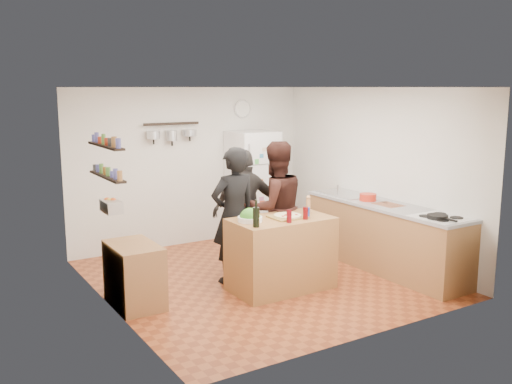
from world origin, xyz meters
TOP-DOWN VIEW (x-y plane):
  - room_shell at (0.00, 0.39)m, footprint 4.20×4.20m
  - prep_island at (0.01, -0.47)m, footprint 1.25×0.72m
  - pizza_board at (0.09, -0.49)m, footprint 0.42×0.34m
  - pizza at (0.09, -0.49)m, footprint 0.34×0.34m
  - salad_bowl at (-0.41, -0.42)m, footprint 0.30×0.30m
  - wine_bottle at (-0.49, -0.69)m, footprint 0.08×0.08m
  - wine_glass_near at (-0.04, -0.71)m, footprint 0.06×0.06m
  - wine_glass_far at (0.23, -0.67)m, footprint 0.06×0.06m
  - pepper_mill at (0.46, -0.42)m, footprint 0.06×0.06m
  - salt_canister at (0.31, -0.59)m, footprint 0.08×0.08m
  - person_left at (-0.35, 0.08)m, footprint 0.65×0.43m
  - person_center at (0.28, 0.07)m, footprint 0.94×0.77m
  - person_back at (0.08, 0.51)m, footprint 1.00×0.47m
  - counter_run at (1.70, -0.55)m, footprint 0.63×2.63m
  - stove_top at (1.70, -1.50)m, footprint 0.60×0.62m
  - skillet at (1.60, -1.53)m, footprint 0.25×0.25m
  - sink at (1.70, 0.30)m, footprint 0.50×0.80m
  - cutting_board at (1.70, -0.60)m, footprint 0.30×0.40m
  - red_bowl at (1.65, -0.24)m, footprint 0.24×0.24m
  - fridge at (0.95, 1.75)m, footprint 0.70×0.68m
  - wall_clock at (0.95, 2.08)m, footprint 0.30×0.03m
  - spice_shelf_lower at (-1.93, 0.20)m, footprint 0.12×1.00m
  - spice_shelf_upper at (-1.93, 0.20)m, footprint 0.12×1.00m
  - produce_basket at (-1.90, 0.20)m, footprint 0.18×0.35m
  - side_table at (-1.74, -0.04)m, footprint 0.50×0.80m
  - pot_rack at (-0.35, 2.00)m, footprint 0.90×0.04m

SIDE VIEW (x-z plane):
  - side_table at x=-1.74m, z-range 0.00..0.73m
  - counter_run at x=1.70m, z-range 0.00..0.90m
  - prep_island at x=0.01m, z-range 0.00..0.91m
  - person_back at x=0.08m, z-range 0.00..1.67m
  - person_left at x=-0.35m, z-range 0.00..1.76m
  - fridge at x=0.95m, z-range 0.00..1.80m
  - person_center at x=0.28m, z-range 0.00..1.80m
  - stove_top at x=1.70m, z-range 0.90..0.92m
  - cutting_board at x=1.70m, z-range 0.90..0.92m
  - sink at x=1.70m, z-range 0.90..0.93m
  - pizza_board at x=0.09m, z-range 0.91..0.93m
  - pizza at x=0.09m, z-range 0.93..0.95m
  - salad_bowl at x=-0.41m, z-range 0.91..0.97m
  - skillet at x=1.60m, z-range 0.92..0.97m
  - red_bowl at x=1.65m, z-range 0.92..1.02m
  - salt_canister at x=0.31m, z-range 0.91..1.03m
  - wine_glass_near at x=-0.04m, z-range 0.91..1.06m
  - wine_glass_far at x=0.23m, z-range 0.91..1.06m
  - pepper_mill at x=0.46m, z-range 0.91..1.10m
  - wine_bottle at x=-0.49m, z-range 0.91..1.14m
  - produce_basket at x=-1.90m, z-range 1.08..1.22m
  - room_shell at x=0.00m, z-range -0.85..3.35m
  - spice_shelf_lower at x=-1.93m, z-range 1.49..1.51m
  - spice_shelf_upper at x=-1.93m, z-range 1.84..1.86m
  - pot_rack at x=-0.35m, z-range 1.93..1.97m
  - wall_clock at x=0.95m, z-range 2.00..2.30m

